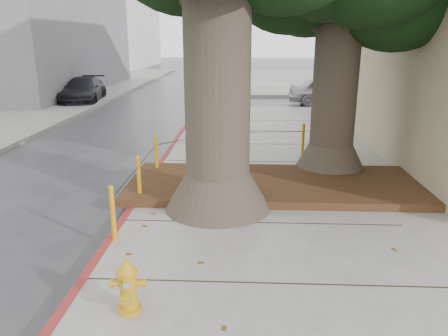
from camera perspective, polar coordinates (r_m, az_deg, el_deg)
The scene contains 9 objects.
ground at distance 6.19m, azimuth 0.52°, elevation -15.86°, with size 140.00×140.00×0.00m, color #28282B.
sidewalk_far at distance 35.83m, azimuth 12.25°, elevation 11.17°, with size 16.00×20.00×0.15m, color slate.
curb_red at distance 8.65m, azimuth -12.25°, elevation -5.78°, with size 0.14×26.00×0.16m, color maroon.
planter_bed at distance 9.65m, azimuth 6.77°, elevation -2.14°, with size 6.40×2.60×0.16m, color black.
bollard_ring at distance 10.01m, azimuth -3.47°, elevation 1.24°, with size 3.79×5.39×0.95m.
fire_hydrant at distance 5.49m, azimuth -12.44°, elevation -14.85°, with size 0.37×0.33×0.70m.
car_silver at distance 23.25m, azimuth 13.48°, elevation 9.78°, with size 1.63×4.04×1.38m, color #B0B0B5.
car_red at distance 25.83m, azimuth 20.60°, elevation 9.76°, with size 1.39×3.97×1.31m, color maroon.
car_dark at distance 24.37m, azimuth -17.92°, elevation 9.64°, with size 1.82×4.49×1.30m, color black.
Camera 1 is at (0.19, -5.21, 3.34)m, focal length 35.00 mm.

